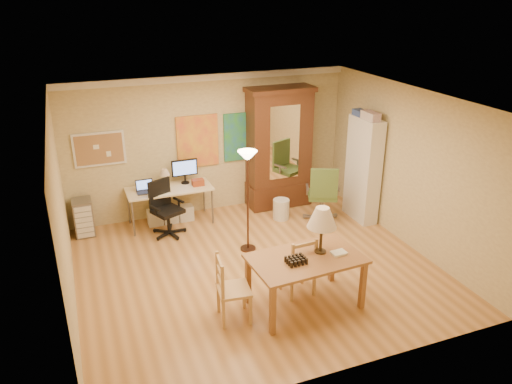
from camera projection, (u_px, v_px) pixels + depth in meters
name	position (u px, v px, depth m)	size (l,w,h in m)	color
floor	(257.00, 268.00, 7.99)	(5.50, 5.50, 0.00)	#A9723C
crown_molding	(208.00, 77.00, 9.10)	(5.50, 0.08, 0.12)	white
corkboard	(99.00, 149.00, 8.86)	(0.90, 0.04, 0.62)	#A0714B
art_panel_left	(198.00, 141.00, 9.48)	(0.80, 0.04, 1.00)	yellow
art_panel_right	(242.00, 136.00, 9.78)	(0.75, 0.04, 0.95)	teal
dining_table	(312.00, 246.00, 6.78)	(1.58, 1.01, 1.44)	brown
ladder_chair_back	(299.00, 267.00, 7.18)	(0.45, 0.43, 0.92)	tan
ladder_chair_left	(231.00, 290.00, 6.62)	(0.47, 0.49, 0.95)	tan
torchiere_lamp	(248.00, 172.00, 8.02)	(0.32, 0.32, 1.77)	#3F2419
computer_desk	(171.00, 201.00, 9.38)	(1.57, 0.69, 1.19)	beige
office_chair_black	(167.00, 220.00, 8.99)	(0.62, 0.62, 1.01)	black
office_chair_green	(322.00, 207.00, 9.47)	(0.70, 0.70, 1.14)	slate
drawer_cart	(84.00, 218.00, 8.95)	(0.34, 0.40, 0.67)	slate
armoire	(278.00, 155.00, 9.96)	(1.31, 0.62, 2.41)	#3D2410
bookshelf	(363.00, 170.00, 9.36)	(0.30, 0.79, 1.98)	white
wastebin	(281.00, 209.00, 9.62)	(0.32, 0.32, 0.39)	silver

